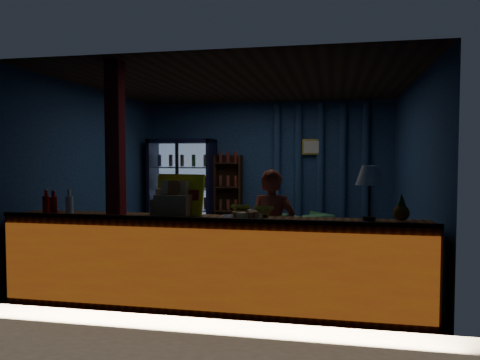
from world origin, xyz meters
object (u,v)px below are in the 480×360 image
object	(u,v)px
pastry_tray	(245,216)
green_chair	(307,231)
table_lamp	(370,178)
shopkeeper	(272,234)

from	to	relation	value
pastry_tray	green_chair	bearing A→B (deg)	82.60
green_chair	table_lamp	distance (m)	3.50
shopkeeper	table_lamp	world-z (taller)	table_lamp
shopkeeper	table_lamp	size ratio (longest dim) A/B	2.64
shopkeeper	pastry_tray	size ratio (longest dim) A/B	2.96
green_chair	pastry_tray	distance (m)	3.44
shopkeeper	table_lamp	bearing A→B (deg)	-18.20
shopkeeper	table_lamp	distance (m)	1.28
pastry_tray	table_lamp	distance (m)	1.29
pastry_tray	table_lamp	xyz separation A→B (m)	(1.22, 0.11, 0.40)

